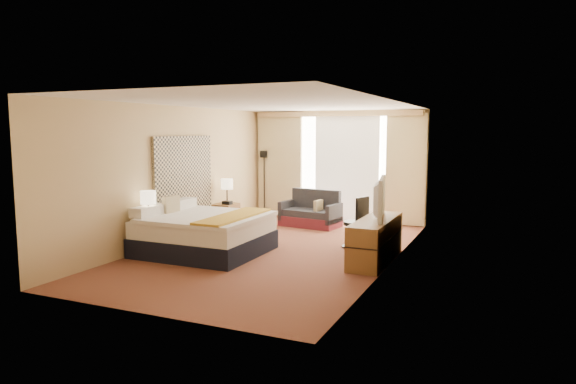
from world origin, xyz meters
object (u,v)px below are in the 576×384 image
at_px(nightstand_left, 152,238).
at_px(loveseat, 311,214).
at_px(media_dresser, 376,240).
at_px(lamp_left, 148,198).
at_px(lamp_right, 227,185).
at_px(floor_lamp, 264,170).
at_px(nightstand_right, 226,216).
at_px(television, 374,198).
at_px(bed, 204,233).
at_px(desk_chair, 357,225).

relative_size(nightstand_left, loveseat, 0.40).
distance_m(media_dresser, lamp_left, 3.92).
bearing_deg(lamp_left, lamp_right, 89.11).
bearing_deg(loveseat, nightstand_left, -106.63).
distance_m(floor_lamp, lamp_right, 1.85).
bearing_deg(nightstand_right, lamp_left, -90.10).
bearing_deg(television, bed, 92.95).
bearing_deg(bed, nightstand_left, -153.70).
height_order(lamp_right, television, television).
bearing_deg(loveseat, nightstand_right, -139.34).
height_order(nightstand_left, floor_lamp, floor_lamp).
bearing_deg(media_dresser, loveseat, 130.16).
bearing_deg(desk_chair, nightstand_left, -130.49).
xyz_separation_m(lamp_left, television, (3.65, 1.17, 0.06)).
distance_m(bed, lamp_left, 1.13).
bearing_deg(nightstand_left, nightstand_right, 90.00).
bearing_deg(floor_lamp, television, -41.76).
relative_size(media_dresser, loveseat, 1.31).
distance_m(nightstand_left, television, 3.89).
bearing_deg(media_dresser, television, 129.75).
height_order(bed, loveseat, bed).
height_order(bed, lamp_left, lamp_left).
distance_m(nightstand_right, bed, 2.25).
bearing_deg(nightstand_left, floor_lamp, 89.72).
xyz_separation_m(desk_chair, lamp_left, (-3.15, -1.92, 0.56)).
xyz_separation_m(nightstand_left, desk_chair, (3.15, 1.85, 0.15)).
bearing_deg(floor_lamp, media_dresser, -41.89).
bearing_deg(nightstand_right, television, -20.85).
bearing_deg(lamp_left, loveseat, 65.97).
xyz_separation_m(loveseat, desk_chair, (1.55, -1.69, 0.16)).
relative_size(nightstand_right, lamp_left, 0.99).
height_order(nightstand_right, desk_chair, desk_chair).
xyz_separation_m(nightstand_right, bed, (0.81, -2.10, 0.08)).
relative_size(floor_lamp, lamp_left, 2.94).
distance_m(lamp_left, television, 3.84).
height_order(nightstand_right, bed, bed).
distance_m(nightstand_left, lamp_right, 2.60).
height_order(nightstand_right, media_dresser, media_dresser).
xyz_separation_m(bed, lamp_left, (-0.81, -0.46, 0.63)).
distance_m(lamp_right, television, 3.88).
xyz_separation_m(nightstand_right, loveseat, (1.60, 1.04, -0.01)).
distance_m(loveseat, lamp_right, 2.00).
xyz_separation_m(media_dresser, loveseat, (-2.10, 2.49, -0.08)).
bearing_deg(bed, desk_chair, 31.84).
xyz_separation_m(lamp_left, lamp_right, (0.04, 2.57, -0.01)).
bearing_deg(nightstand_right, floor_lamp, 89.35).
height_order(bed, desk_chair, bed).
xyz_separation_m(floor_lamp, lamp_left, (-0.03, -4.41, -0.18)).
bearing_deg(lamp_left, nightstand_right, 89.90).
xyz_separation_m(loveseat, television, (2.05, -2.43, 0.77)).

